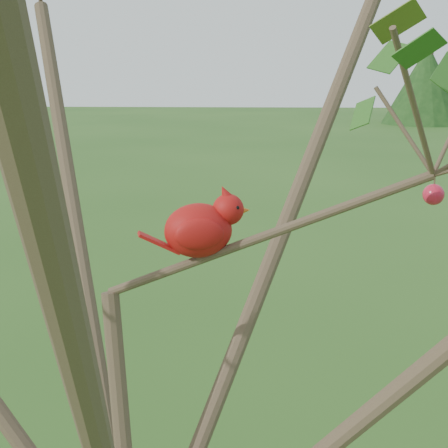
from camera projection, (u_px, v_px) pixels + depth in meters
The scene contains 3 objects.
crabapple_tree at pixel (133, 225), 1.07m from camera, with size 2.35×2.05×2.95m.
cardinal at pixel (202, 227), 1.18m from camera, with size 0.22×0.13×0.15m.
distant_trees at pixel (276, 93), 24.10m from camera, with size 38.80×12.97×3.46m.
Camera 1 is at (0.23, -1.06, 2.38)m, focal length 50.00 mm.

